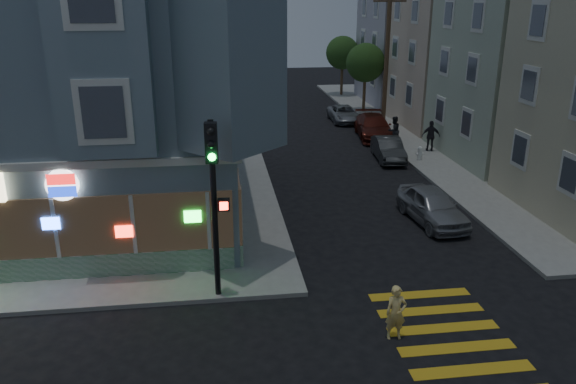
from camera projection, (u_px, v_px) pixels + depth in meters
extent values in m
plane|color=black|center=(212.00, 341.00, 15.31)|extent=(120.00, 120.00, 0.00)
cube|color=gray|center=(537.00, 127.00, 39.67)|extent=(24.00, 42.00, 0.15)
cube|color=slate|center=(57.00, 79.00, 22.97)|extent=(14.00, 14.00, 11.00)
cube|color=silver|center=(62.00, 119.00, 23.52)|extent=(14.30, 14.30, 0.25)
cube|color=#196B33|center=(23.00, 270.00, 18.07)|extent=(13.60, 0.12, 0.80)
cube|color=#382B1E|center=(16.00, 230.00, 17.61)|extent=(13.60, 0.10, 2.00)
cylinder|color=white|center=(62.00, 185.00, 17.25)|extent=(1.00, 0.12, 1.00)
cube|color=#ACBAA1|center=(562.00, 63.00, 30.92)|extent=(12.00, 8.60, 10.50)
cube|color=beige|center=(485.00, 59.00, 39.58)|extent=(12.00, 8.60, 9.00)
cube|color=#9D9AAA|center=(437.00, 39.00, 47.75)|extent=(12.00, 8.60, 10.50)
cylinder|color=#4C3826|center=(386.00, 62.00, 37.71)|extent=(0.30, 0.30, 9.00)
cube|color=#4C3826|center=(390.00, 1.00, 36.42)|extent=(2.20, 0.12, 0.12)
cylinder|color=#4C3826|center=(364.00, 91.00, 44.31)|extent=(0.24, 0.24, 3.20)
sphere|color=#203F16|center=(365.00, 63.00, 43.58)|extent=(3.00, 3.00, 3.00)
cylinder|color=#4C3826|center=(342.00, 77.00, 51.79)|extent=(0.24, 0.24, 3.20)
sphere|color=#203F16|center=(342.00, 53.00, 51.06)|extent=(3.00, 3.00, 3.00)
imported|color=#F6D97D|center=(396.00, 313.00, 15.20)|extent=(0.59, 0.40, 1.57)
imported|color=black|center=(394.00, 130.00, 34.58)|extent=(1.04, 0.94, 1.75)
imported|color=black|center=(431.00, 136.00, 33.13)|extent=(1.13, 0.69, 1.80)
imported|color=#989A9F|center=(432.00, 206.00, 23.09)|extent=(2.08, 4.34, 1.43)
imported|color=#323436|center=(388.00, 149.00, 31.88)|extent=(1.71, 4.02, 1.29)
imported|color=#541B13|center=(374.00, 127.00, 36.78)|extent=(2.63, 5.35, 1.50)
imported|color=#91949A|center=(344.00, 114.00, 41.60)|extent=(1.98, 4.24, 1.17)
cylinder|color=black|center=(215.00, 211.00, 16.53)|extent=(0.18, 0.18, 5.49)
cube|color=black|center=(211.00, 143.00, 15.59)|extent=(0.37, 0.33, 1.15)
sphere|color=black|center=(211.00, 132.00, 15.31)|extent=(0.22, 0.22, 0.22)
sphere|color=black|center=(211.00, 144.00, 15.43)|extent=(0.22, 0.22, 0.22)
sphere|color=#19F23F|center=(212.00, 157.00, 15.55)|extent=(0.22, 0.22, 0.22)
cube|color=black|center=(224.00, 205.00, 16.29)|extent=(0.36, 0.24, 0.35)
cube|color=#FF2614|center=(224.00, 206.00, 16.17)|extent=(0.24, 0.02, 0.24)
cylinder|color=white|center=(420.00, 155.00, 31.47)|extent=(0.24, 0.24, 0.60)
sphere|color=white|center=(420.00, 149.00, 31.35)|extent=(0.26, 0.26, 0.26)
cylinder|color=white|center=(420.00, 154.00, 31.45)|extent=(0.45, 0.12, 0.12)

